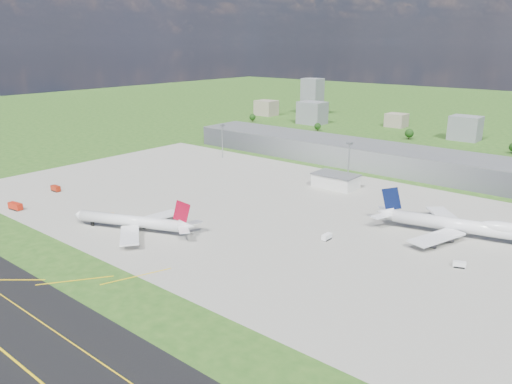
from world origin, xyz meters
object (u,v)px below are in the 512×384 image
Objects in this scene: crash_tender at (56,189)px; airliner_blue_quad at (463,226)px; airliner_red_twin at (134,222)px; fire_truck at (15,206)px; van_white_near at (327,237)px; van_white_far at (459,265)px; tug_yellow at (110,215)px.

airliner_blue_quad is at bearing 20.04° from crash_tender.
fire_truck is at bearing -6.65° from airliner_red_twin.
van_white_near is (166.72, 38.36, -0.31)m from crash_tender.
airliner_red_twin is at bearing -177.79° from van_white_far.
van_white_near is (102.77, 44.13, 0.52)m from tug_yellow.
crash_tender is (-90.24, 10.49, -2.98)m from airliner_red_twin.
crash_tender is 1.19× the size of van_white_near.
airliner_blue_quad is 62.92m from van_white_near.
crash_tender is 1.80× the size of tug_yellow.
airliner_red_twin is at bearing 8.49° from fire_truck.
airliner_red_twin is at bearing 123.49° from van_white_near.
crash_tender is (-15.60, 31.78, -0.18)m from fire_truck.
fire_truck is 1.61× the size of van_white_near.
airliner_red_twin is 11.29× the size of van_white_far.
fire_truck is at bearing -64.65° from crash_tender.
crash_tender is at bearing 170.65° from van_white_far.
van_white_near is 56.86m from van_white_far.
crash_tender is 227.84m from van_white_far.
tug_yellow is at bearing -162.46° from airliner_blue_quad.
van_white_far is at bearing 11.19° from crash_tender.
crash_tender is 64.22m from tug_yellow.
tug_yellow is (-26.29, 4.72, -3.81)m from airliner_red_twin.
airliner_red_twin is at bearing -7.41° from crash_tender.
fire_truck is at bearing 115.82° from van_white_near.
crash_tender reaches higher than tug_yellow.
airliner_red_twin reaches higher than tug_yellow.
fire_truck is 221.85m from van_white_far.
van_white_far is at bearing -179.04° from airliner_red_twin.
fire_truck reaches higher than van_white_near.
van_white_near is at bearing -170.01° from airliner_red_twin.
airliner_red_twin is 152.95m from airliner_blue_quad.
van_white_near reaches higher than tug_yellow.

